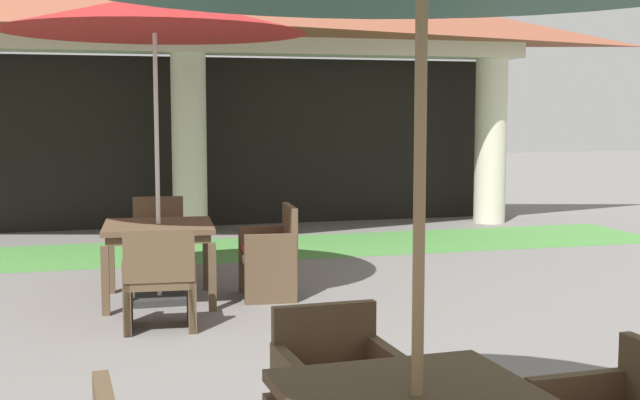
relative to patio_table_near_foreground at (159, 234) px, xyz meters
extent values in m
cylinder|color=beige|center=(0.82, 4.47, 0.67)|extent=(0.51, 0.51, 2.65)
cylinder|color=beige|center=(5.67, 4.47, 0.67)|extent=(0.51, 0.51, 2.65)
cube|color=beige|center=(0.82, 4.47, 2.11)|extent=(10.51, 0.70, 0.24)
cube|color=black|center=(0.82, 5.37, 0.67)|extent=(10.31, 0.16, 2.65)
cube|color=#47843D|center=(0.82, 2.88, -0.65)|extent=(12.71, 1.97, 0.01)
cube|color=brown|center=(0.00, 0.00, 0.07)|extent=(1.09, 1.09, 0.05)
cube|color=brown|center=(0.00, 0.00, 0.01)|extent=(1.00, 1.00, 0.08)
cube|color=brown|center=(-0.51, -0.43, -0.34)|extent=(0.08, 0.08, 0.62)
cube|color=brown|center=(0.43, -0.51, -0.34)|extent=(0.08, 0.08, 0.62)
cube|color=brown|center=(-0.43, 0.51, -0.34)|extent=(0.08, 0.08, 0.62)
cube|color=brown|center=(0.51, 0.43, -0.34)|extent=(0.08, 0.08, 0.62)
cube|color=#2D2D2D|center=(0.00, 0.00, -0.62)|extent=(0.52, 0.52, 0.06)
cylinder|color=beige|center=(0.00, 0.00, 0.68)|extent=(0.04, 0.04, 2.67)
cone|color=maroon|center=(0.00, 0.00, 2.06)|extent=(2.83, 2.83, 0.36)
cube|color=brown|center=(-0.08, -1.03, -0.25)|extent=(0.61, 0.54, 0.07)
cube|color=#C64C38|center=(-0.08, -1.03, -0.19)|extent=(0.56, 0.49, 0.05)
cube|color=brown|center=(-0.10, -1.26, 0.00)|extent=(0.57, 0.10, 0.43)
cube|color=brown|center=(-0.34, -1.01, -0.35)|extent=(0.10, 0.50, 0.61)
cube|color=brown|center=(0.18, -1.05, -0.35)|extent=(0.10, 0.50, 0.61)
cube|color=brown|center=(-0.32, -0.79, -0.47)|extent=(0.06, 0.06, 0.37)
cube|color=brown|center=(0.19, -0.83, -0.47)|extent=(0.06, 0.06, 0.37)
cube|color=brown|center=(-0.35, -1.23, -0.47)|extent=(0.06, 0.06, 0.37)
cube|color=brown|center=(0.16, -1.27, -0.47)|extent=(0.06, 0.06, 0.37)
cube|color=brown|center=(0.08, 1.03, -0.26)|extent=(0.58, 0.60, 0.07)
cube|color=#C64C38|center=(0.08, 1.03, -0.20)|extent=(0.54, 0.56, 0.05)
cube|color=brown|center=(0.10, 1.29, 0.00)|extent=(0.54, 0.10, 0.45)
cube|color=brown|center=(0.33, 1.01, -0.34)|extent=(0.10, 0.57, 0.62)
cube|color=brown|center=(-0.17, 1.05, -0.34)|extent=(0.10, 0.57, 0.62)
cube|color=brown|center=(0.30, 0.76, -0.47)|extent=(0.06, 0.06, 0.36)
cube|color=brown|center=(-0.18, 0.80, -0.47)|extent=(0.06, 0.06, 0.36)
cube|color=brown|center=(0.34, 1.26, -0.47)|extent=(0.06, 0.06, 0.36)
cube|color=brown|center=(-0.14, 1.30, -0.47)|extent=(0.06, 0.06, 0.36)
cube|color=brown|center=(1.03, -0.08, -0.25)|extent=(0.54, 0.65, 0.07)
cube|color=#C64C38|center=(1.03, -0.08, -0.19)|extent=(0.50, 0.60, 0.05)
cube|color=brown|center=(1.26, -0.10, 0.02)|extent=(0.11, 0.62, 0.46)
cube|color=brown|center=(1.01, -0.37, -0.32)|extent=(0.50, 0.10, 0.66)
cube|color=brown|center=(1.05, 0.21, -0.32)|extent=(0.50, 0.10, 0.66)
cube|color=brown|center=(0.79, -0.34, -0.47)|extent=(0.06, 0.06, 0.37)
cube|color=brown|center=(0.83, 0.22, -0.47)|extent=(0.06, 0.06, 0.37)
cube|color=brown|center=(1.23, -0.38, -0.47)|extent=(0.06, 0.06, 0.37)
cube|color=brown|center=(1.27, 0.18, -0.47)|extent=(0.06, 0.06, 0.37)
cylinder|color=olive|center=(0.57, -5.17, 0.57)|extent=(0.05, 0.05, 2.45)
cube|color=brown|center=(0.53, -4.25, -0.23)|extent=(0.57, 0.55, 0.07)
cube|color=#C64C38|center=(0.53, -4.25, -0.17)|extent=(0.52, 0.51, 0.05)
cube|color=brown|center=(0.52, -4.01, -0.01)|extent=(0.55, 0.08, 0.37)
ellipsoid|color=brown|center=(0.32, 1.61, -0.47)|extent=(0.28, 0.28, 0.37)
sphere|color=brown|center=(0.32, 1.61, -0.25)|extent=(0.08, 0.08, 0.08)
camera|label=1|loc=(-0.63, -8.14, 1.16)|focal=47.95mm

